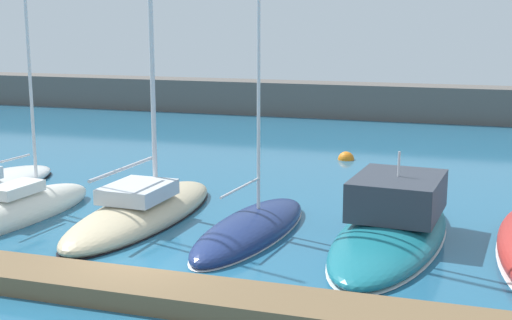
{
  "coord_description": "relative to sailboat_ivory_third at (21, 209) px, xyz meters",
  "views": [
    {
      "loc": [
        8.64,
        -16.64,
        6.92
      ],
      "look_at": [
        1.21,
        6.28,
        2.08
      ],
      "focal_mm": 49.31,
      "sensor_mm": 36.0,
      "label": 1
    }
  ],
  "objects": [
    {
      "name": "sailboat_ivory_third",
      "position": [
        0.0,
        0.0,
        0.0
      ],
      "size": [
        2.29,
        7.28,
        14.59
      ],
      "rotation": [
        0.0,
        0.0,
        1.49
      ],
      "color": "silver",
      "rests_on": "ground_plane"
    },
    {
      "name": "motorboat_teal_sixth",
      "position": [
        12.73,
        1.67,
        0.12
      ],
      "size": [
        3.91,
        10.06,
        3.11
      ],
      "rotation": [
        0.0,
        0.0,
        1.49
      ],
      "color": "#19707F",
      "rests_on": "ground_plane"
    },
    {
      "name": "mooring_buoy_orange",
      "position": [
        8.85,
        14.12,
        -0.37
      ],
      "size": [
        0.82,
        0.82,
        0.82
      ],
      "primitive_type": "sphere",
      "color": "orange",
      "rests_on": "ground_plane"
    },
    {
      "name": "sailboat_navy_fifth",
      "position": [
        8.27,
        0.74,
        -0.14
      ],
      "size": [
        2.91,
        7.77,
        15.45
      ],
      "rotation": [
        0.0,
        0.0,
        1.47
      ],
      "color": "navy",
      "rests_on": "ground_plane"
    },
    {
      "name": "breakwater_seawall",
      "position": [
        6.57,
        29.79,
        0.84
      ],
      "size": [
        108.0,
        3.03,
        2.41
      ],
      "primitive_type": "cube",
      "color": "#5B5651",
      "rests_on": "ground_plane"
    },
    {
      "name": "ground_plane",
      "position": [
        6.57,
        -3.51,
        -0.37
      ],
      "size": [
        120.0,
        120.0,
        0.0
      ],
      "primitive_type": "plane",
      "color": "#236084"
    },
    {
      "name": "dock_pier",
      "position": [
        6.57,
        -5.24,
        -0.11
      ],
      "size": [
        36.73,
        1.77,
        0.51
      ],
      "primitive_type": "cube",
      "color": "brown",
      "rests_on": "ground_plane"
    },
    {
      "name": "sailboat_sand_fourth",
      "position": [
        4.08,
        1.26,
        0.0
      ],
      "size": [
        3.14,
        9.43,
        18.49
      ],
      "rotation": [
        0.0,
        0.0,
        1.53
      ],
      "color": "beige",
      "rests_on": "ground_plane"
    }
  ]
}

